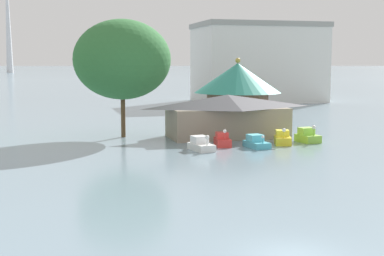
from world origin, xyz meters
name	(u,v)px	position (x,y,z in m)	size (l,w,h in m)	color
pedal_boat_white	(201,145)	(3.72, 27.10, 0.52)	(2.07, 3.18, 1.57)	white
pedal_boat_red	(222,140)	(6.46, 29.06, 0.53)	(1.66, 2.83, 1.75)	red
pedal_boat_cyan	(256,142)	(9.29, 27.35, 0.47)	(1.89, 3.05, 1.32)	#4CB7CC
pedal_boat_yellow	(283,139)	(12.54, 28.50, 0.56)	(2.26, 2.97, 1.74)	yellow
pedal_boat_lime	(308,136)	(15.57, 29.12, 0.59)	(2.01, 2.64, 1.85)	#8CCC3F
boathouse	(227,115)	(8.87, 34.70, 2.42)	(13.56, 6.64, 4.61)	gray
green_roof_pavilion	(238,88)	(14.81, 48.03, 4.62)	(11.63, 11.63, 8.64)	brown
shoreline_tree_mid	(122,60)	(-2.03, 37.61, 8.36)	(10.39, 10.39, 12.63)	brown
background_building_block	(258,63)	(31.59, 82.44, 7.92)	(24.96, 15.75, 15.81)	silver
distant_broadcast_tower	(7,3)	(-36.89, 393.35, 49.88)	(6.33, 6.33, 118.59)	silver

